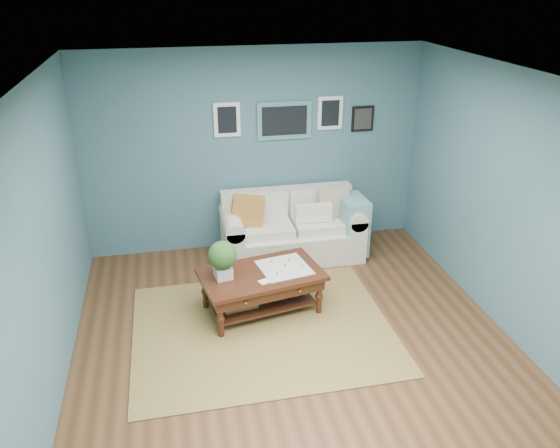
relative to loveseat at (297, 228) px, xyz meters
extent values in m
plane|color=brown|center=(-0.48, -2.03, -0.39)|extent=(5.00, 5.00, 0.00)
plane|color=white|center=(-0.48, -2.03, 2.31)|extent=(5.00, 5.00, 0.00)
cube|color=#47737A|center=(-0.48, 0.47, 0.96)|extent=(4.50, 0.02, 2.70)
cube|color=#47737A|center=(-0.48, -4.53, 0.96)|extent=(4.50, 0.02, 2.70)
cube|color=#47737A|center=(-2.73, -2.03, 0.96)|extent=(0.02, 5.00, 2.70)
cube|color=#47737A|center=(1.77, -2.03, 0.96)|extent=(0.02, 5.00, 2.70)
cube|color=slate|center=(-0.08, 0.45, 1.36)|extent=(0.72, 0.03, 0.50)
cube|color=black|center=(-0.08, 0.43, 1.36)|extent=(0.60, 0.01, 0.38)
cube|color=white|center=(-0.83, 0.45, 1.41)|extent=(0.34, 0.03, 0.44)
cube|color=white|center=(0.54, 0.45, 1.43)|extent=(0.34, 0.03, 0.44)
cube|color=black|center=(1.00, 0.45, 1.33)|extent=(0.30, 0.03, 0.34)
cube|color=brown|center=(-0.77, -1.61, -0.39)|extent=(2.75, 2.20, 0.01)
cube|color=beige|center=(-0.08, -0.04, -0.19)|extent=(1.37, 0.85, 0.40)
cube|color=beige|center=(-0.08, 0.29, 0.24)|extent=(1.79, 0.21, 0.46)
cube|color=beige|center=(-0.88, -0.04, -0.10)|extent=(0.23, 0.85, 0.60)
cube|color=beige|center=(0.72, -0.04, -0.10)|extent=(0.23, 0.85, 0.60)
cylinder|color=beige|center=(-0.88, -0.04, 0.20)|extent=(0.25, 0.85, 0.25)
cylinder|color=beige|center=(0.72, -0.04, 0.20)|extent=(0.25, 0.85, 0.25)
cube|color=beige|center=(-0.45, -0.09, 0.07)|extent=(0.69, 0.54, 0.13)
cube|color=beige|center=(0.28, -0.09, 0.07)|extent=(0.69, 0.54, 0.13)
cube|color=beige|center=(-0.45, 0.18, 0.31)|extent=(0.69, 0.12, 0.35)
cube|color=beige|center=(0.28, 0.18, 0.31)|extent=(0.69, 0.12, 0.35)
cube|color=#C16A24|center=(-0.68, -0.08, 0.35)|extent=(0.46, 0.17, 0.46)
cube|color=beige|center=(0.49, -0.02, 0.35)|extent=(0.45, 0.17, 0.44)
cube|color=silver|center=(0.19, -0.13, 0.26)|extent=(0.48, 0.12, 0.23)
cube|color=#79AAAA|center=(0.72, -0.15, 0.05)|extent=(0.33, 0.53, 0.77)
cube|color=#33180F|center=(-0.71, -1.25, 0.08)|extent=(1.44, 1.00, 0.04)
cube|color=#33180F|center=(-0.71, -1.25, -0.01)|extent=(1.34, 0.90, 0.13)
cube|color=#33180F|center=(-0.71, -1.25, -0.27)|extent=(1.21, 0.77, 0.03)
sphere|color=gold|center=(-0.95, -1.66, -0.01)|extent=(0.03, 0.03, 0.03)
sphere|color=gold|center=(-0.34, -1.54, -0.01)|extent=(0.03, 0.03, 0.03)
cylinder|color=#33180F|center=(-1.22, -1.65, -0.17)|extent=(0.07, 0.07, 0.45)
cylinder|color=#33180F|center=(-0.09, -1.44, -0.17)|extent=(0.07, 0.07, 0.45)
cylinder|color=#33180F|center=(-1.33, -1.06, -0.17)|extent=(0.07, 0.07, 0.45)
cylinder|color=#33180F|center=(-0.20, -0.85, -0.17)|extent=(0.07, 0.07, 0.45)
cube|color=silver|center=(-1.13, -1.27, 0.17)|extent=(0.21, 0.21, 0.13)
sphere|color=#24521D|center=(-1.13, -1.27, 0.38)|extent=(0.31, 0.31, 0.31)
cube|color=silver|center=(-0.44, -1.20, 0.11)|extent=(0.62, 0.62, 0.01)
cube|color=#A28349|center=(-0.98, -1.30, -0.15)|extent=(0.42, 0.33, 0.22)
cube|color=navy|center=(-0.41, -1.17, -0.19)|extent=(0.30, 0.24, 0.12)
camera|label=1|loc=(-1.59, -6.42, 3.12)|focal=35.00mm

